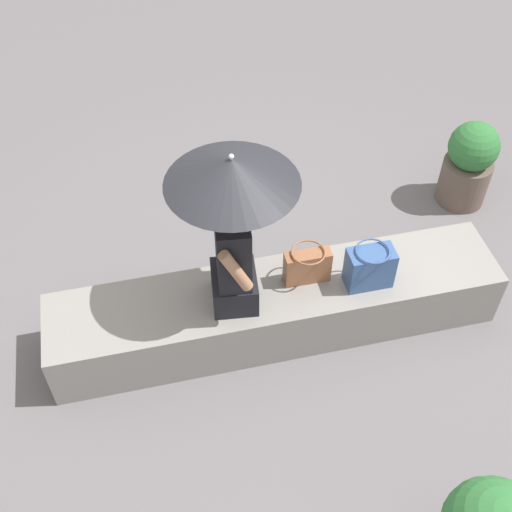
% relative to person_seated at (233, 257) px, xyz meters
% --- Properties ---
extents(ground_plane, '(14.00, 14.00, 0.00)m').
position_rel_person_seated_xyz_m(ground_plane, '(-0.29, -0.02, -0.82)').
color(ground_plane, '#605B5E').
extents(stone_bench, '(3.02, 0.58, 0.43)m').
position_rel_person_seated_xyz_m(stone_bench, '(-0.29, -0.02, -0.60)').
color(stone_bench, gray).
rests_on(stone_bench, ground).
extents(person_seated, '(0.32, 0.49, 0.90)m').
position_rel_person_seated_xyz_m(person_seated, '(0.00, 0.00, 0.00)').
color(person_seated, black).
rests_on(person_seated, stone_bench).
extents(parasol, '(0.77, 0.77, 1.12)m').
position_rel_person_seated_xyz_m(parasol, '(-0.02, -0.06, 0.61)').
color(parasol, '#B7B7BC').
rests_on(parasol, stone_bench).
extents(handbag_black, '(0.30, 0.22, 0.26)m').
position_rel_person_seated_xyz_m(handbag_black, '(-0.49, -0.05, -0.26)').
color(handbag_black, brown).
rests_on(handbag_black, stone_bench).
extents(tote_bag_canvas, '(0.30, 0.22, 0.30)m').
position_rel_person_seated_xyz_m(tote_bag_canvas, '(-0.88, 0.07, -0.24)').
color(tote_bag_canvas, '#335184').
rests_on(tote_bag_canvas, stone_bench).
extents(planter_far, '(0.40, 0.40, 0.74)m').
position_rel_person_seated_xyz_m(planter_far, '(-2.12, -0.98, -0.45)').
color(planter_far, brown).
rests_on(planter_far, ground).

